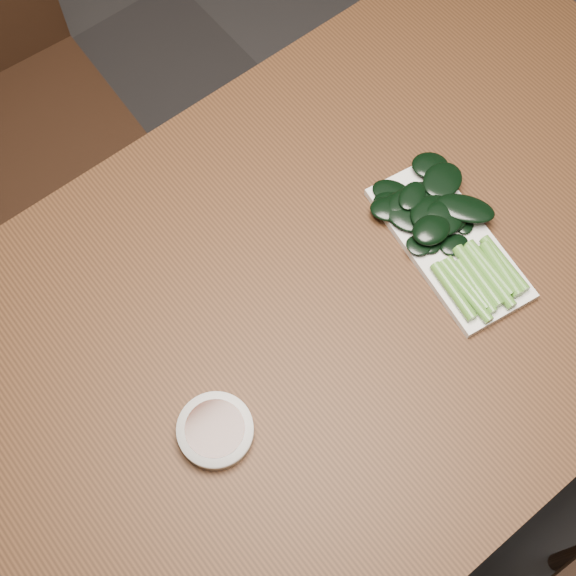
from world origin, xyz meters
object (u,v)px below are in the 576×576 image
(table, at_px, (324,318))
(sauce_bowl, at_px, (215,431))
(gai_lan, at_px, (443,227))
(chair_far, at_px, (0,103))
(serving_plate, at_px, (449,243))

(table, distance_m, sauce_bowl, 0.26)
(sauce_bowl, relative_size, gai_lan, 0.36)
(chair_far, bearing_deg, serving_plate, -65.21)
(table, distance_m, chair_far, 0.87)
(chair_far, xyz_separation_m, sauce_bowl, (-0.09, -0.89, 0.28))
(table, distance_m, serving_plate, 0.22)
(table, bearing_deg, sauce_bowl, -166.22)
(serving_plate, relative_size, gai_lan, 1.01)
(chair_far, distance_m, serving_plate, 0.98)
(table, xyz_separation_m, serving_plate, (0.20, -0.05, 0.08))
(chair_far, xyz_separation_m, serving_plate, (0.35, -0.88, 0.27))
(sauce_bowl, distance_m, serving_plate, 0.44)
(table, height_order, sauce_bowl, sauce_bowl)
(table, xyz_separation_m, gai_lan, (0.20, -0.03, 0.10))
(table, xyz_separation_m, chair_far, (-0.16, 0.83, -0.19))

